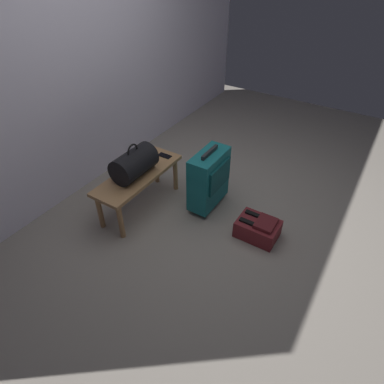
% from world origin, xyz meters
% --- Properties ---
extents(ground_plane, '(6.60, 6.60, 0.00)m').
position_xyz_m(ground_plane, '(0.00, 0.00, 0.00)').
color(ground_plane, gray).
extents(back_wall, '(6.00, 0.10, 2.80)m').
position_xyz_m(back_wall, '(0.00, 1.60, 1.40)').
color(back_wall, silver).
rests_on(back_wall, ground).
extents(bench, '(1.00, 0.36, 0.42)m').
position_xyz_m(bench, '(-0.31, 0.77, 0.36)').
color(bench, '#A87A4C').
rests_on(bench, ground).
extents(duffel_bag_black, '(0.44, 0.26, 0.34)m').
position_xyz_m(duffel_bag_black, '(-0.35, 0.77, 0.55)').
color(duffel_bag_black, black).
rests_on(duffel_bag_black, bench).
extents(cell_phone, '(0.07, 0.14, 0.01)m').
position_xyz_m(cell_phone, '(0.08, 0.74, 0.43)').
color(cell_phone, black).
rests_on(cell_phone, bench).
extents(suitcase_upright_teal, '(0.48, 0.25, 0.66)m').
position_xyz_m(suitcase_upright_teal, '(0.08, 0.20, 0.34)').
color(suitcase_upright_teal, '#14666B').
rests_on(suitcase_upright_teal, ground).
extents(backpack_maroon, '(0.28, 0.38, 0.21)m').
position_xyz_m(backpack_maroon, '(-0.06, -0.42, 0.09)').
color(backpack_maroon, maroon).
rests_on(backpack_maroon, ground).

